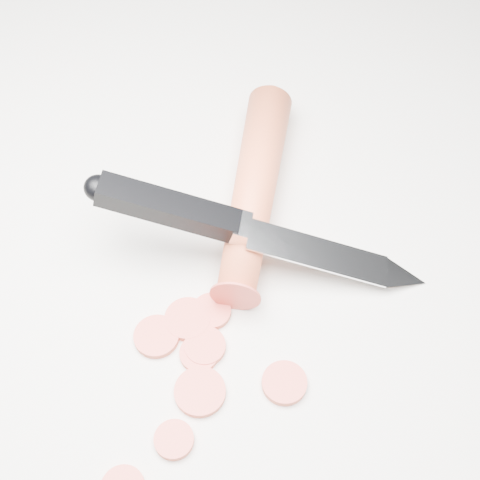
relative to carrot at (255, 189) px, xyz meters
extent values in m
plane|color=silver|center=(-0.07, -0.07, -0.02)|extent=(2.40, 2.40, 0.00)
cylinder|color=#DD5029|center=(0.00, 0.00, 0.00)|extent=(0.10, 0.22, 0.04)
cylinder|color=#D23F33|center=(-0.07, -0.17, -0.02)|extent=(0.04, 0.04, 0.01)
cylinder|color=#D23F33|center=(-0.07, -0.11, -0.02)|extent=(0.04, 0.04, 0.01)
cylinder|color=#D23F33|center=(-0.06, -0.14, -0.02)|extent=(0.03, 0.03, 0.01)
cylinder|color=#D23F33|center=(0.00, -0.18, -0.02)|extent=(0.04, 0.04, 0.01)
cylinder|color=#D23F33|center=(-0.05, -0.11, -0.02)|extent=(0.03, 0.03, 0.01)
cylinder|color=#D23F33|center=(-0.07, -0.14, -0.02)|extent=(0.03, 0.03, 0.01)
cylinder|color=#D23F33|center=(-0.10, -0.12, -0.02)|extent=(0.04, 0.04, 0.01)
cylinder|color=#D23F33|center=(-0.09, -0.21, -0.02)|extent=(0.03, 0.03, 0.01)
camera|label=1|loc=(-0.06, -0.36, 0.47)|focal=50.00mm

